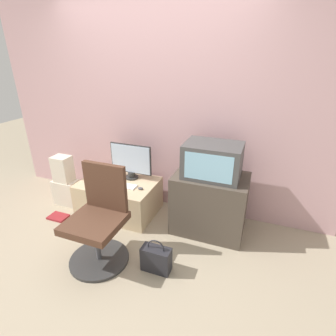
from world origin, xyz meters
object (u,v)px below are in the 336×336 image
object	(u,v)px
crt_tv	(213,160)
cardboard_box_lower	(67,192)
office_chair	(99,223)
book	(58,217)
main_monitor	(131,161)
handbag	(156,259)
keyboard	(123,185)
mouse	(140,188)

from	to	relation	value
crt_tv	cardboard_box_lower	distance (m)	2.05
office_chair	book	world-z (taller)	office_chair
crt_tv	cardboard_box_lower	size ratio (longest dim) A/B	1.70
cardboard_box_lower	office_chair	bearing A→B (deg)	-34.50
office_chair	book	distance (m)	1.07
main_monitor	handbag	xyz separation A→B (m)	(0.74, -0.93, -0.53)
office_chair	cardboard_box_lower	size ratio (longest dim) A/B	2.78
main_monitor	crt_tv	size ratio (longest dim) A/B	0.94
cardboard_box_lower	book	world-z (taller)	cardboard_box_lower
main_monitor	crt_tv	xyz separation A→B (m)	(1.05, -0.14, 0.22)
main_monitor	office_chair	world-z (taller)	office_chair
cardboard_box_lower	handbag	xyz separation A→B (m)	(1.61, -0.68, -0.04)
office_chair	cardboard_box_lower	bearing A→B (deg)	145.50
cardboard_box_lower	book	xyz separation A→B (m)	(0.11, -0.33, -0.16)
main_monitor	book	size ratio (longest dim) A/B	2.37
office_chair	handbag	xyz separation A→B (m)	(0.58, 0.03, -0.28)
keyboard	office_chair	bearing A→B (deg)	-78.01
crt_tv	book	xyz separation A→B (m)	(-1.81, -0.44, -0.86)
crt_tv	handbag	bearing A→B (deg)	-111.71
main_monitor	handbag	world-z (taller)	main_monitor
office_chair	cardboard_box_lower	world-z (taller)	office_chair
main_monitor	handbag	size ratio (longest dim) A/B	1.60
cardboard_box_lower	handbag	size ratio (longest dim) A/B	1.00
main_monitor	cardboard_box_lower	distance (m)	1.03
office_chair	handbag	world-z (taller)	office_chair
mouse	crt_tv	xyz separation A→B (m)	(0.81, 0.10, 0.44)
office_chair	main_monitor	bearing A→B (deg)	99.27
office_chair	crt_tv	bearing A→B (deg)	42.50
keyboard	mouse	xyz separation A→B (m)	(0.24, -0.00, 0.01)
keyboard	handbag	xyz separation A→B (m)	(0.73, -0.69, -0.30)
handbag	book	world-z (taller)	handbag
main_monitor	crt_tv	bearing A→B (deg)	-7.76
mouse	crt_tv	size ratio (longest dim) A/B	0.11
mouse	book	distance (m)	1.14
mouse	office_chair	distance (m)	0.73
main_monitor	keyboard	distance (m)	0.33
book	crt_tv	bearing A→B (deg)	13.71
crt_tv	office_chair	distance (m)	1.30
cardboard_box_lower	mouse	bearing A→B (deg)	0.66
office_chair	handbag	distance (m)	0.64
keyboard	cardboard_box_lower	world-z (taller)	keyboard
mouse	book	xyz separation A→B (m)	(-1.00, -0.34, -0.43)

